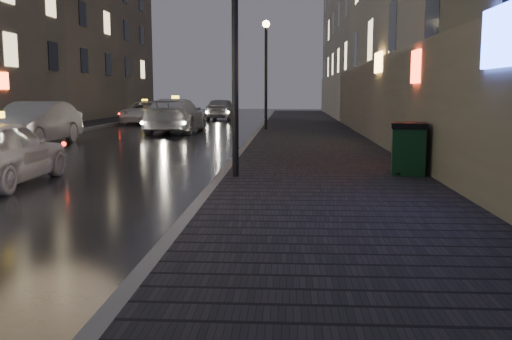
{
  "coord_description": "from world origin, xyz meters",
  "views": [
    {
      "loc": [
        3.02,
        -6.33,
        2.0
      ],
      "look_at": [
        2.54,
        1.98,
        0.85
      ],
      "focal_mm": 40.0,
      "sensor_mm": 36.0,
      "label": 1
    }
  ],
  "objects_px": {
    "trash_bin": "(408,148)",
    "taxi_far": "(145,112)",
    "taxi_mid": "(176,115)",
    "car_far": "(221,109)",
    "lamp_far": "(266,61)",
    "lamp_near": "(235,21)",
    "car_left_mid": "(35,124)"
  },
  "relations": [
    {
      "from": "trash_bin",
      "to": "taxi_far",
      "type": "height_order",
      "value": "taxi_far"
    },
    {
      "from": "car_left_mid",
      "to": "car_far",
      "type": "height_order",
      "value": "car_left_mid"
    },
    {
      "from": "taxi_mid",
      "to": "car_far",
      "type": "distance_m",
      "value": 12.68
    },
    {
      "from": "car_left_mid",
      "to": "taxi_far",
      "type": "relative_size",
      "value": 0.99
    },
    {
      "from": "lamp_near",
      "to": "car_far",
      "type": "bearing_deg",
      "value": 97.43
    },
    {
      "from": "lamp_far",
      "to": "car_left_mid",
      "type": "relative_size",
      "value": 1.07
    },
    {
      "from": "lamp_far",
      "to": "car_far",
      "type": "xyz_separation_m",
      "value": [
        -3.66,
        12.11,
        -2.72
      ]
    },
    {
      "from": "lamp_near",
      "to": "taxi_mid",
      "type": "relative_size",
      "value": 0.92
    },
    {
      "from": "lamp_near",
      "to": "lamp_far",
      "type": "bearing_deg",
      "value": 90.0
    },
    {
      "from": "trash_bin",
      "to": "lamp_far",
      "type": "bearing_deg",
      "value": 112.45
    },
    {
      "from": "taxi_mid",
      "to": "taxi_far",
      "type": "xyz_separation_m",
      "value": [
        -3.52,
        7.77,
        -0.14
      ]
    },
    {
      "from": "lamp_near",
      "to": "lamp_far",
      "type": "relative_size",
      "value": 1.0
    },
    {
      "from": "taxi_mid",
      "to": "car_far",
      "type": "bearing_deg",
      "value": -92.01
    },
    {
      "from": "car_left_mid",
      "to": "taxi_mid",
      "type": "height_order",
      "value": "taxi_mid"
    },
    {
      "from": "car_left_mid",
      "to": "car_far",
      "type": "xyz_separation_m",
      "value": [
        4.62,
        19.75,
        -0.04
      ]
    },
    {
      "from": "taxi_mid",
      "to": "trash_bin",
      "type": "bearing_deg",
      "value": 120.32
    },
    {
      "from": "trash_bin",
      "to": "car_far",
      "type": "xyz_separation_m",
      "value": [
        -7.5,
        27.57,
        0.03
      ]
    },
    {
      "from": "lamp_far",
      "to": "trash_bin",
      "type": "distance_m",
      "value": 16.16
    },
    {
      "from": "trash_bin",
      "to": "car_far",
      "type": "height_order",
      "value": "car_far"
    },
    {
      "from": "lamp_far",
      "to": "taxi_mid",
      "type": "height_order",
      "value": "lamp_far"
    },
    {
      "from": "lamp_near",
      "to": "car_left_mid",
      "type": "height_order",
      "value": "lamp_near"
    },
    {
      "from": "taxi_mid",
      "to": "car_far",
      "type": "relative_size",
      "value": 1.27
    },
    {
      "from": "trash_bin",
      "to": "car_left_mid",
      "type": "relative_size",
      "value": 0.24
    },
    {
      "from": "car_left_mid",
      "to": "car_far",
      "type": "bearing_deg",
      "value": 78.59
    },
    {
      "from": "taxi_far",
      "to": "car_left_mid",
      "type": "bearing_deg",
      "value": -91.97
    },
    {
      "from": "lamp_far",
      "to": "taxi_mid",
      "type": "relative_size",
      "value": 0.92
    },
    {
      "from": "car_left_mid",
      "to": "trash_bin",
      "type": "bearing_deg",
      "value": -31.05
    },
    {
      "from": "lamp_near",
      "to": "taxi_far",
      "type": "bearing_deg",
      "value": 108.85
    },
    {
      "from": "lamp_near",
      "to": "taxi_mid",
      "type": "height_order",
      "value": "lamp_near"
    },
    {
      "from": "lamp_near",
      "to": "car_far",
      "type": "distance_m",
      "value": 28.48
    },
    {
      "from": "taxi_mid",
      "to": "taxi_far",
      "type": "relative_size",
      "value": 1.15
    },
    {
      "from": "taxi_far",
      "to": "car_far",
      "type": "height_order",
      "value": "car_far"
    }
  ]
}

